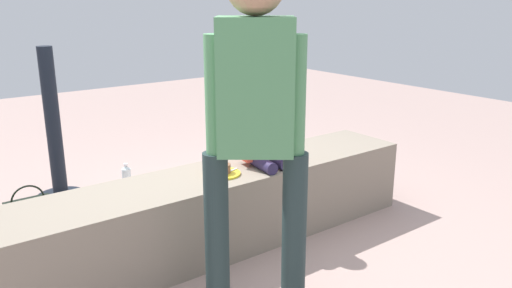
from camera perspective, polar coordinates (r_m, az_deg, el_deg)
The scene contains 12 objects.
ground_plane at distance 3.27m, azimuth -4.95°, elevation -11.44°, with size 12.00×12.00×0.00m, color tan.
concrete_ledge at distance 3.16m, azimuth -5.05°, elevation -7.56°, with size 2.87×0.51×0.48m, color gray.
child_seated at distance 3.19m, azimuth 0.30°, elevation 1.37°, with size 0.28×0.33×0.48m.
adult_standing at distance 2.32m, azimuth -0.07°, elevation 3.87°, with size 0.42×0.37×1.69m.
cake_plate at distance 3.06m, azimuth -3.79°, elevation -3.04°, with size 0.22×0.22×0.07m.
gift_bag at distance 4.36m, azimuth 1.25°, elevation -2.33°, with size 0.19×0.09×0.29m.
railing_post at distance 4.11m, azimuth -21.56°, elevation -0.01°, with size 0.36×0.36×1.17m.
water_bottle_near_gift at distance 3.54m, azimuth -11.64°, elevation -7.91°, with size 0.07×0.07×0.19m.
water_bottle_far_side at distance 4.31m, azimuth -14.33°, elevation -3.54°, with size 0.07×0.07×0.20m.
party_cup_red at distance 4.23m, azimuth -1.40°, elevation -4.07°, with size 0.08×0.08×0.09m, color red.
cake_box_white at distance 4.49m, azimuth -3.04°, elevation -2.56°, with size 0.34×0.32×0.14m, color white.
handbag_black_leather at distance 3.69m, azimuth -23.98°, elevation -7.41°, with size 0.29×0.13×0.34m.
Camera 1 is at (-1.51, -2.47, 1.52)m, focal length 35.71 mm.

